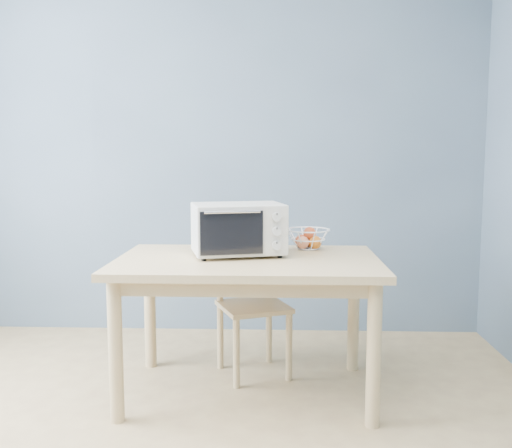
{
  "coord_description": "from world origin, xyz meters",
  "views": [
    {
      "loc": [
        0.53,
        -1.89,
        1.3
      ],
      "look_at": [
        0.41,
        1.15,
        0.93
      ],
      "focal_mm": 40.0,
      "sensor_mm": 36.0,
      "label": 1
    }
  ],
  "objects_px": {
    "toaster_oven": "(235,228)",
    "fruit_basket": "(308,239)",
    "dining_chair": "(252,308)",
    "dining_table": "(248,277)"
  },
  "relations": [
    {
      "from": "toaster_oven",
      "to": "fruit_basket",
      "type": "relative_size",
      "value": 1.74
    },
    {
      "from": "toaster_oven",
      "to": "fruit_basket",
      "type": "distance_m",
      "value": 0.47
    },
    {
      "from": "toaster_oven",
      "to": "dining_chair",
      "type": "relative_size",
      "value": 0.69
    },
    {
      "from": "dining_table",
      "to": "toaster_oven",
      "type": "relative_size",
      "value": 2.54
    },
    {
      "from": "dining_table",
      "to": "toaster_oven",
      "type": "bearing_deg",
      "value": 134.02
    },
    {
      "from": "fruit_basket",
      "to": "dining_chair",
      "type": "height_order",
      "value": "fruit_basket"
    },
    {
      "from": "dining_table",
      "to": "dining_chair",
      "type": "height_order",
      "value": "dining_chair"
    },
    {
      "from": "dining_table",
      "to": "dining_chair",
      "type": "xyz_separation_m",
      "value": [
        0.01,
        0.3,
        -0.26
      ]
    },
    {
      "from": "dining_table",
      "to": "dining_chair",
      "type": "relative_size",
      "value": 1.76
    },
    {
      "from": "dining_chair",
      "to": "toaster_oven",
      "type": "bearing_deg",
      "value": -131.95
    }
  ]
}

